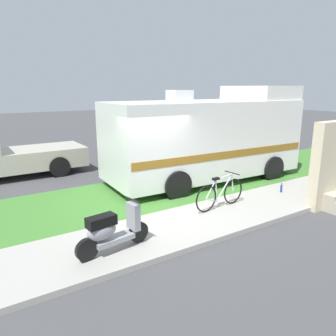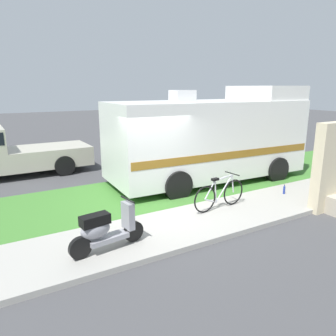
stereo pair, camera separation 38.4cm
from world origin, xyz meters
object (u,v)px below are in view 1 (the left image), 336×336
object	(u,v)px
motorhome_rv	(207,137)
bicycle	(220,194)
bottle_green	(281,188)
scooter	(111,230)

from	to	relation	value
motorhome_rv	bicycle	world-z (taller)	motorhome_rv
bicycle	bottle_green	xyz separation A→B (m)	(2.48, -0.05, -0.27)
scooter	bicycle	world-z (taller)	scooter
motorhome_rv	bottle_green	xyz separation A→B (m)	(0.84, -2.63, -1.34)
motorhome_rv	bottle_green	size ratio (longest dim) A/B	24.03
bottle_green	scooter	bearing A→B (deg)	-174.14
scooter	motorhome_rv	bearing A→B (deg)	32.62
bottle_green	bicycle	bearing A→B (deg)	178.91
scooter	bottle_green	xyz separation A→B (m)	(5.88, 0.60, -0.33)
bicycle	motorhome_rv	bearing A→B (deg)	57.53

